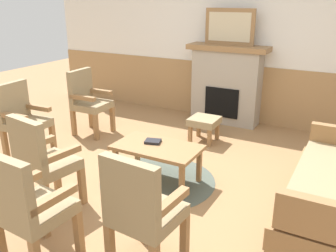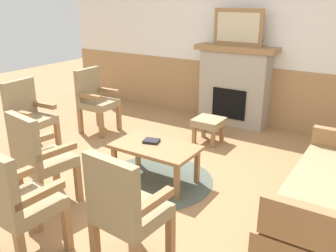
% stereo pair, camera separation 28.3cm
% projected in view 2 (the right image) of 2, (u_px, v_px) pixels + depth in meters
% --- Properties ---
extents(ground_plane, '(14.00, 14.00, 0.00)m').
position_uv_depth(ground_plane, '(152.00, 179.00, 4.23)').
color(ground_plane, '#997047').
extents(wall_back, '(7.20, 0.14, 2.70)m').
position_uv_depth(wall_back, '(243.00, 42.00, 5.84)').
color(wall_back, white).
rests_on(wall_back, ground_plane).
extents(fireplace, '(1.30, 0.44, 1.28)m').
position_uv_depth(fireplace, '(234.00, 85.00, 5.86)').
color(fireplace, '#A39989').
rests_on(fireplace, ground_plane).
extents(framed_picture, '(0.80, 0.04, 0.56)m').
position_uv_depth(framed_picture, '(238.00, 27.00, 5.56)').
color(framed_picture, olive).
rests_on(framed_picture, fireplace).
extents(couch, '(0.70, 1.80, 0.98)m').
position_uv_depth(couch, '(330.00, 191.00, 3.19)').
color(couch, olive).
rests_on(couch, ground_plane).
extents(coffee_table, '(0.96, 0.56, 0.44)m').
position_uv_depth(coffee_table, '(155.00, 150.00, 4.06)').
color(coffee_table, olive).
rests_on(coffee_table, ground_plane).
extents(round_rug, '(1.33, 1.33, 0.01)m').
position_uv_depth(round_rug, '(156.00, 180.00, 4.19)').
color(round_rug, '#4C564C').
rests_on(round_rug, ground_plane).
extents(book_on_table, '(0.21, 0.18, 0.03)m').
position_uv_depth(book_on_table, '(151.00, 141.00, 4.12)').
color(book_on_table, black).
rests_on(book_on_table, coffee_table).
extents(footstool, '(0.40, 0.40, 0.36)m').
position_uv_depth(footstool, '(209.00, 124.00, 5.19)').
color(footstool, olive).
rests_on(footstool, ground_plane).
extents(armchair_near_fireplace, '(0.50, 0.50, 0.98)m').
position_uv_depth(armchair_near_fireplace, '(95.00, 98.00, 5.56)').
color(armchair_near_fireplace, olive).
rests_on(armchair_near_fireplace, ground_plane).
extents(armchair_by_window_left, '(0.51, 0.51, 0.98)m').
position_uv_depth(armchair_by_window_left, '(28.00, 114.00, 4.80)').
color(armchair_by_window_left, olive).
rests_on(armchair_by_window_left, ground_plane).
extents(armchair_front_left, '(0.55, 0.55, 0.98)m').
position_uv_depth(armchair_front_left, '(39.00, 156.00, 3.55)').
color(armchair_front_left, olive).
rests_on(armchair_front_left, ground_plane).
extents(armchair_front_center, '(0.51, 0.51, 0.98)m').
position_uv_depth(armchair_front_center, '(125.00, 207.00, 2.68)').
color(armchair_front_center, olive).
rests_on(armchair_front_center, ground_plane).
extents(armchair_corner_left, '(0.51, 0.51, 0.98)m').
position_uv_depth(armchair_corner_left, '(16.00, 200.00, 2.78)').
color(armchair_corner_left, olive).
rests_on(armchair_corner_left, ground_plane).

